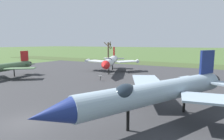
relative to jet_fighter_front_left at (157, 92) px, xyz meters
name	(u,v)px	position (x,y,z in m)	size (l,w,h in m)	color
ground_plane	(25,123)	(-9.02, -5.17, -2.50)	(600.00, 600.00, 0.00)	#425B2D
asphalt_apron	(116,85)	(-9.02, 10.51, -2.47)	(74.32, 52.27, 0.05)	#333335
grass_verge_strip	(166,64)	(-9.02, 42.64, -2.47)	(134.32, 12.00, 0.06)	#3A4B26
jet_fighter_front_left	(157,92)	(0.00, 0.00, 0.00)	(13.47, 16.86, 5.60)	#8EA3B2
jet_fighter_front_right	(111,61)	(-15.76, 20.66, -0.05)	(12.34, 17.17, 5.39)	silver
info_placard_front_right	(100,78)	(-12.71, 11.77, -1.92)	(0.51, 0.30, 0.92)	black
bare_tree_far_left	(108,49)	(-31.89, 47.76, 1.45)	(2.55, 2.56, 7.04)	brown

